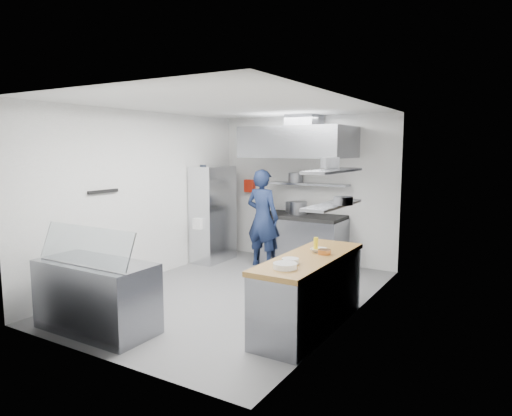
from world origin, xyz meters
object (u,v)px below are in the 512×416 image
Objects in this scene: chef at (263,218)px; wire_rack at (213,214)px; gas_range at (301,242)px; display_case at (97,296)px.

wire_rack reaches higher than chef.
wire_rack is at bearing -160.83° from gas_range.
display_case is at bearing -76.58° from wire_rack.
gas_range is 0.87m from chef.
gas_range is at bearing 19.17° from wire_rack.
gas_range is 0.88× the size of chef.
wire_rack is (-1.03, -0.14, 0.02)m from chef.
gas_range is 1.79m from wire_rack.
gas_range is 1.07× the size of display_case.
chef reaches higher than display_case.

